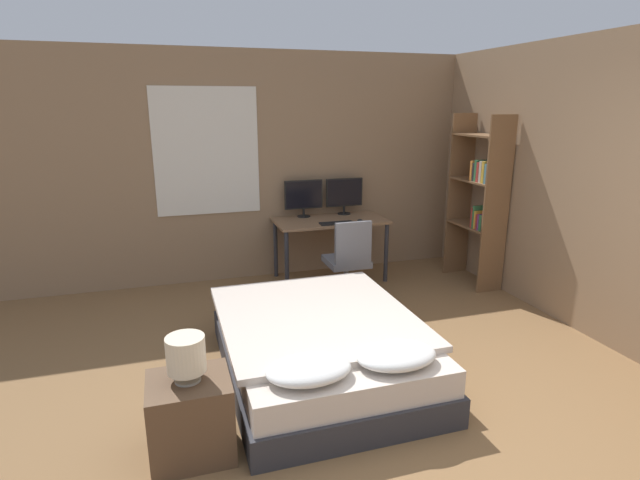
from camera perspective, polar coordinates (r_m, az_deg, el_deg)
ground_plane at (r=3.40m, az=13.43°, el=-23.13°), size 20.00×20.00×0.00m
wall_back at (r=6.16m, az=-3.69°, el=8.38°), size 12.00×0.08×2.70m
wall_side_right at (r=5.31m, az=27.00°, el=5.60°), size 0.06×12.00×2.70m
bed at (r=4.03m, az=0.03°, el=-12.08°), size 1.50×1.98×0.55m
nightstand at (r=3.31m, az=-14.54°, el=-19.03°), size 0.49×0.43×0.51m
bedside_lamp at (r=3.09m, az=-15.07°, el=-12.56°), size 0.23×0.23×0.28m
desk at (r=6.01m, az=1.17°, el=1.49°), size 1.33×0.68×0.75m
monitor_left at (r=6.09m, az=-1.88°, el=5.03°), size 0.47×0.16×0.45m
monitor_right at (r=6.25m, az=2.79°, el=5.29°), size 0.47×0.16×0.45m
keyboard at (r=5.77m, az=1.92°, el=1.95°), size 0.40×0.13×0.02m
computer_mouse at (r=5.87m, az=4.58°, el=2.22°), size 0.07×0.05×0.04m
office_chair at (r=5.43m, az=3.21°, el=-3.29°), size 0.52×0.52×0.92m
bookshelf at (r=6.06m, az=17.97°, el=5.11°), size 0.33×0.75×1.99m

